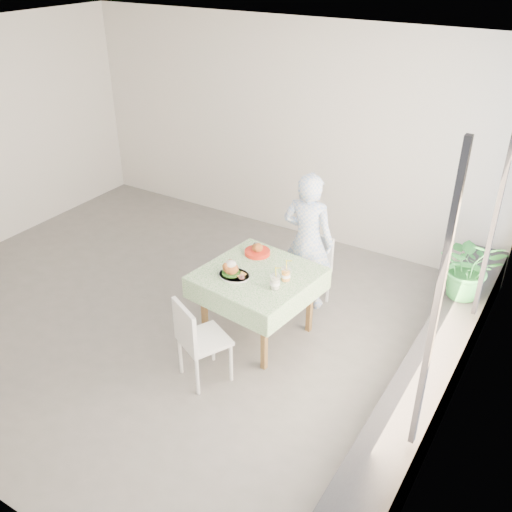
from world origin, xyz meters
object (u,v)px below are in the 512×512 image
Objects in this scene: diner at (308,241)px; chair_near at (204,355)px; cafe_table at (258,297)px; main_dish at (232,271)px; potted_plant at (470,266)px; chair_far at (308,284)px; juice_cup_orange at (286,275)px.

chair_near is at bearing 76.31° from diner.
diner reaches higher than chair_near.
main_dish is (-0.18, -0.17, 0.34)m from cafe_table.
main_dish is (-0.32, -0.96, 0.02)m from diner.
diner is at bearing 79.47° from cafe_table.
chair_near is 1.27× the size of potted_plant.
main_dish is at bearing -147.88° from potted_plant.
chair_far is 1.19× the size of potted_plant.
chair_near is at bearing -113.92° from juice_cup_orange.
chair_far is at bearing 98.85° from juice_cup_orange.
cafe_table is 0.86m from diner.
juice_cup_orange is (0.38, 0.85, 0.54)m from chair_near.
potted_plant reaches higher than juice_cup_orange.
diner is 4.86× the size of main_dish.
cafe_table is 0.84m from chair_far.
potted_plant is (1.94, 1.22, 0.04)m from main_dish.
juice_cup_orange reaches higher than main_dish.
juice_cup_orange is at bearing 4.60° from cafe_table.
chair_near is 2.68m from potted_plant.
potted_plant reaches higher than chair_far.
chair_near is 1.07m from juice_cup_orange.
juice_cup_orange is (0.15, -0.76, 0.03)m from diner.
juice_cup_orange reaches higher than cafe_table.
diner is (0.15, 0.79, 0.32)m from cafe_table.
juice_cup_orange reaches higher than chair_far.
chair_far is at bearing -170.88° from potted_plant.
juice_cup_orange reaches higher than chair_near.
main_dish is 0.48× the size of potted_plant.
chair_far is 0.52× the size of diner.
chair_near is at bearing -99.04° from chair_far.
diner is (-0.03, -0.00, 0.53)m from chair_far.
main_dish reaches higher than chair_near.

